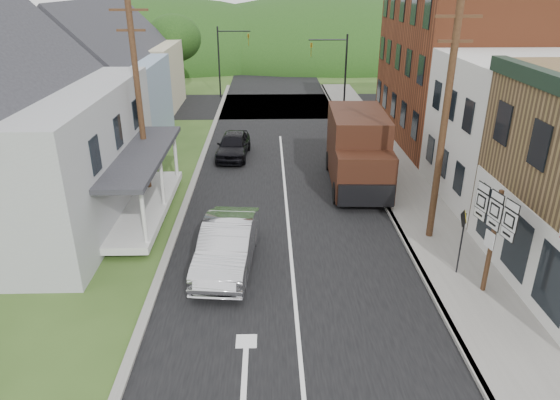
{
  "coord_description": "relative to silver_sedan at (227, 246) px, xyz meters",
  "views": [
    {
      "loc": [
        -0.83,
        -14.06,
        9.47
      ],
      "look_at": [
        -0.41,
        2.49,
        2.2
      ],
      "focal_mm": 32.0,
      "sensor_mm": 36.0,
      "label": 1
    }
  ],
  "objects": [
    {
      "name": "ground",
      "position": [
        2.31,
        -1.58,
        -0.84
      ],
      "size": [
        120.0,
        120.0,
        0.0
      ],
      "primitive_type": "plane",
      "color": "#2D4719",
      "rests_on": "ground"
    },
    {
      "name": "road",
      "position": [
        2.31,
        8.42,
        -0.84
      ],
      "size": [
        9.0,
        90.0,
        0.02
      ],
      "primitive_type": "cube",
      "color": "black",
      "rests_on": "ground"
    },
    {
      "name": "cross_road",
      "position": [
        2.31,
        25.42,
        -0.84
      ],
      "size": [
        60.0,
        9.0,
        0.02
      ],
      "primitive_type": "cube",
      "color": "black",
      "rests_on": "ground"
    },
    {
      "name": "sidewalk_right",
      "position": [
        8.21,
        6.42,
        -0.77
      ],
      "size": [
        2.8,
        55.0,
        0.15
      ],
      "primitive_type": "cube",
      "color": "slate",
      "rests_on": "ground"
    },
    {
      "name": "curb_right",
      "position": [
        6.86,
        6.42,
        -0.77
      ],
      "size": [
        0.2,
        55.0,
        0.15
      ],
      "primitive_type": "cube",
      "color": "slate",
      "rests_on": "ground"
    },
    {
      "name": "curb_left",
      "position": [
        -2.34,
        6.42,
        -0.78
      ],
      "size": [
        0.3,
        55.0,
        0.12
      ],
      "primitive_type": "cube",
      "color": "slate",
      "rests_on": "ground"
    },
    {
      "name": "storefront_white",
      "position": [
        13.61,
        5.92,
        2.41
      ],
      "size": [
        8.0,
        7.0,
        6.5
      ],
      "primitive_type": "cube",
      "color": "silver",
      "rests_on": "ground"
    },
    {
      "name": "storefront_red",
      "position": [
        13.61,
        15.42,
        4.16
      ],
      "size": [
        8.0,
        12.0,
        10.0
      ],
      "primitive_type": "cube",
      "color": "brown",
      "rests_on": "ground"
    },
    {
      "name": "house_blue",
      "position": [
        -8.69,
        15.42,
        2.85
      ],
      "size": [
        7.14,
        8.16,
        7.28
      ],
      "color": "#7C8FA9",
      "rests_on": "ground"
    },
    {
      "name": "house_cream",
      "position": [
        -9.19,
        24.42,
        2.85
      ],
      "size": [
        7.14,
        8.16,
        7.28
      ],
      "color": "#BBB191",
      "rests_on": "ground"
    },
    {
      "name": "utility_pole_right",
      "position": [
        7.91,
        1.92,
        3.81
      ],
      "size": [
        1.6,
        0.26,
        9.0
      ],
      "color": "#472D19",
      "rests_on": "ground"
    },
    {
      "name": "utility_pole_left",
      "position": [
        -4.19,
        6.42,
        3.81
      ],
      "size": [
        1.6,
        0.26,
        9.0
      ],
      "color": "#472D19",
      "rests_on": "ground"
    },
    {
      "name": "traffic_signal_right",
      "position": [
        6.61,
        21.92,
        2.92
      ],
      "size": [
        2.87,
        0.2,
        6.0
      ],
      "color": "black",
      "rests_on": "ground"
    },
    {
      "name": "traffic_signal_left",
      "position": [
        -1.99,
        28.92,
        2.92
      ],
      "size": [
        2.87,
        0.2,
        6.0
      ],
      "color": "black",
      "rests_on": "ground"
    },
    {
      "name": "tree_left_d",
      "position": [
        -6.69,
        30.42,
        4.04
      ],
      "size": [
        4.8,
        4.8,
        6.94
      ],
      "color": "#382616",
      "rests_on": "ground"
    },
    {
      "name": "forested_ridge",
      "position": [
        2.31,
        53.42,
        -0.84
      ],
      "size": [
        90.0,
        30.0,
        16.0
      ],
      "primitive_type": "ellipsoid",
      "color": "black",
      "rests_on": "ground"
    },
    {
      "name": "silver_sedan",
      "position": [
        0.0,
        0.0,
        0.0
      ],
      "size": [
        2.23,
        5.25,
        1.68
      ],
      "primitive_type": "imported",
      "rotation": [
        0.0,
        0.0,
        -0.09
      ],
      "color": "#BABABF",
      "rests_on": "ground"
    },
    {
      "name": "dark_sedan",
      "position": [
        -0.53,
        12.28,
        -0.11
      ],
      "size": [
        2.03,
        4.39,
        1.46
      ],
      "primitive_type": "imported",
      "rotation": [
        0.0,
        0.0,
        -0.07
      ],
      "color": "black",
      "rests_on": "ground"
    },
    {
      "name": "delivery_van",
      "position": [
        5.92,
        7.66,
        0.99
      ],
      "size": [
        2.93,
        6.58,
        3.62
      ],
      "rotation": [
        0.0,
        0.0,
        -0.04
      ],
      "color": "black",
      "rests_on": "ground"
    },
    {
      "name": "route_sign_cluster",
      "position": [
        8.47,
        -1.97,
        1.61
      ],
      "size": [
        0.46,
        2.01,
        3.56
      ],
      "rotation": [
        0.0,
        0.0,
        0.19
      ],
      "color": "#472D19",
      "rests_on": "sidewalk_right"
    },
    {
      "name": "warning_sign",
      "position": [
        8.01,
        -0.86,
        0.85
      ],
      "size": [
        0.13,
        0.67,
        2.42
      ],
      "rotation": [
        0.0,
        0.0,
        -0.09
      ],
      "color": "black",
      "rests_on": "sidewalk_right"
    }
  ]
}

